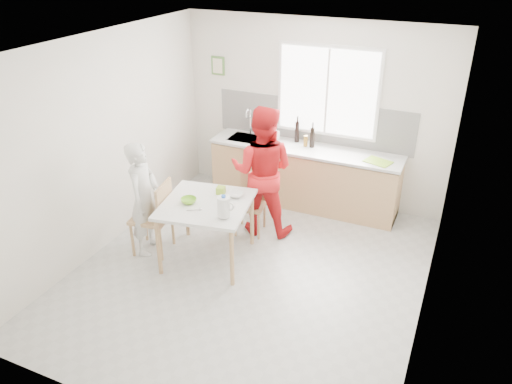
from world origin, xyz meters
TOP-DOWN VIEW (x-y plane):
  - ground at (0.00, 0.00)m, footprint 4.50×4.50m
  - room_shell at (0.00, 0.00)m, footprint 4.50×4.50m
  - window at (0.20, 2.23)m, footprint 1.50×0.06m
  - backsplash at (0.00, 2.24)m, footprint 3.00×0.02m
  - picture_frame at (-1.55, 2.23)m, footprint 0.22×0.03m
  - kitchen_counter at (-0.00, 1.95)m, footprint 2.84×0.64m
  - dining_table at (-0.61, 0.07)m, footprint 1.19×1.19m
  - chair_left at (-1.28, -0.04)m, footprint 0.52×0.52m
  - chair_far at (-0.41, 0.93)m, footprint 0.44×0.44m
  - person_white at (-1.42, -0.07)m, footprint 0.44×0.59m
  - person_red at (-0.27, 0.99)m, footprint 0.97×0.81m
  - bowl_green at (-0.80, -0.01)m, footprint 0.22×0.22m
  - bowl_white at (-0.36, 0.37)m, footprint 0.23×0.23m
  - milk_jug at (-0.25, -0.15)m, footprint 0.21×0.15m
  - green_box at (-0.56, 0.36)m, footprint 0.12×0.12m
  - spoon at (-0.66, -0.16)m, footprint 0.14×0.09m
  - cutting_board at (1.08, 1.85)m, footprint 0.41×0.35m
  - wine_bottle_a at (-0.19, 2.12)m, footprint 0.07×0.07m
  - wine_bottle_b at (0.08, 2.00)m, footprint 0.07×0.07m
  - jar_amber at (-0.02, 2.00)m, footprint 0.06×0.06m
  - soap_bottle at (-0.51, 2.05)m, footprint 0.11×0.12m

SIDE VIEW (x-z plane):
  - ground at x=0.00m, z-range 0.00..0.00m
  - kitchen_counter at x=0.00m, z-range -0.27..1.10m
  - chair_far at x=-0.41m, z-range 0.04..0.87m
  - chair_left at x=-1.28m, z-range 0.05..1.03m
  - dining_table at x=-0.61m, z-range 0.32..1.11m
  - person_white at x=-1.42m, z-range 0.00..1.49m
  - spoon at x=-0.66m, z-range 0.80..0.81m
  - bowl_white at x=-0.36m, z-range 0.80..0.84m
  - bowl_green at x=-0.80m, z-range 0.80..0.86m
  - green_box at x=-0.56m, z-range 0.80..0.89m
  - person_red at x=-0.27m, z-range 0.00..1.79m
  - cutting_board at x=1.08m, z-range 0.92..0.93m
  - milk_jug at x=-0.25m, z-range 0.81..1.07m
  - jar_amber at x=-0.02m, z-range 0.92..1.08m
  - soap_bottle at x=-0.51m, z-range 0.92..1.13m
  - wine_bottle_b at x=0.08m, z-range 0.92..1.22m
  - wine_bottle_a at x=-0.19m, z-range 0.92..1.24m
  - backsplash at x=0.00m, z-range 0.90..1.55m
  - room_shell at x=0.00m, z-range -0.61..3.89m
  - window at x=0.20m, z-range 1.05..2.35m
  - picture_frame at x=-1.55m, z-range 1.76..2.04m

